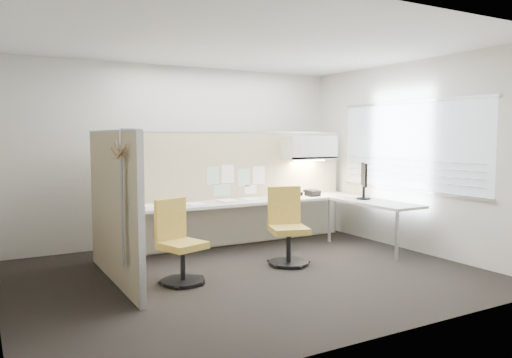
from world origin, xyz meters
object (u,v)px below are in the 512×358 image
monitor (364,179)px  phone (312,193)px  chair_left (179,244)px  desk (266,209)px  chair_right (287,229)px

monitor → phone: (-0.44, 0.72, -0.27)m
chair_left → phone: chair_left is taller
desk → chair_left: chair_left is taller
chair_right → phone: (1.15, 1.02, 0.31)m
desk → chair_right: 0.96m
monitor → chair_left: bearing=132.0°
chair_left → chair_right: bearing=-14.6°
chair_right → monitor: monitor is taller
desk → phone: phone is taller
monitor → phone: size_ratio=2.33×
chair_right → phone: 1.57m
chair_left → monitor: monitor is taller
desk → monitor: (1.37, -0.62, 0.45)m
chair_left → monitor: bearing=-11.1°
desk → phone: 0.95m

